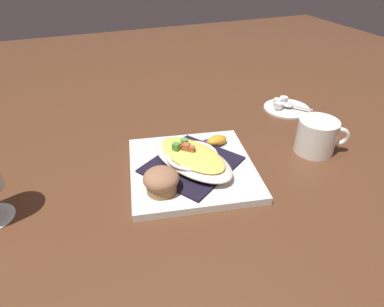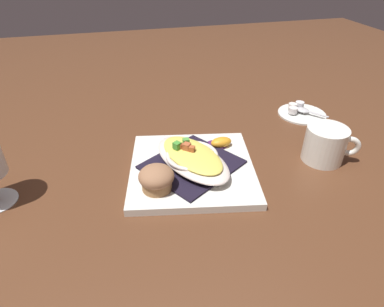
% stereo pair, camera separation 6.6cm
% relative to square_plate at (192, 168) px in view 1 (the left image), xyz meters
% --- Properties ---
extents(ground_plane, '(2.60, 2.60, 0.00)m').
position_rel_square_plate_xyz_m(ground_plane, '(0.00, 0.00, -0.01)').
color(ground_plane, '#57331F').
extents(square_plate, '(0.30, 0.30, 0.02)m').
position_rel_square_plate_xyz_m(square_plate, '(0.00, 0.00, 0.00)').
color(square_plate, white).
rests_on(square_plate, ground_plane).
extents(folded_napkin, '(0.23, 0.23, 0.00)m').
position_rel_square_plate_xyz_m(folded_napkin, '(0.00, 0.00, 0.01)').
color(folded_napkin, black).
rests_on(folded_napkin, square_plate).
extents(gratin_dish, '(0.23, 0.17, 0.04)m').
position_rel_square_plate_xyz_m(gratin_dish, '(0.00, 0.00, 0.03)').
color(gratin_dish, silver).
rests_on(gratin_dish, folded_napkin).
extents(muffin, '(0.07, 0.07, 0.05)m').
position_rel_square_plate_xyz_m(muffin, '(-0.06, 0.08, 0.03)').
color(muffin, '#9D6E43').
rests_on(muffin, square_plate).
extents(orange_garnish, '(0.06, 0.06, 0.02)m').
position_rel_square_plate_xyz_m(orange_garnish, '(0.06, -0.08, 0.02)').
color(orange_garnish, '#52245B').
rests_on(orange_garnish, square_plate).
extents(coffee_mug, '(0.09, 0.11, 0.08)m').
position_rel_square_plate_xyz_m(coffee_mug, '(-0.03, -0.29, 0.03)').
color(coffee_mug, white).
rests_on(coffee_mug, ground_plane).
extents(creamer_saucer, '(0.13, 0.13, 0.01)m').
position_rel_square_plate_xyz_m(creamer_saucer, '(0.18, -0.37, -0.00)').
color(creamer_saucer, white).
rests_on(creamer_saucer, ground_plane).
extents(spoon, '(0.08, 0.07, 0.01)m').
position_rel_square_plate_xyz_m(spoon, '(0.18, -0.37, 0.01)').
color(spoon, silver).
rests_on(spoon, creamer_saucer).
extents(creamer_cup_0, '(0.02, 0.02, 0.02)m').
position_rel_square_plate_xyz_m(creamer_cup_0, '(0.21, -0.37, 0.01)').
color(creamer_cup_0, white).
rests_on(creamer_cup_0, creamer_saucer).
extents(creamer_cup_1, '(0.02, 0.02, 0.02)m').
position_rel_square_plate_xyz_m(creamer_cup_1, '(0.20, -0.35, 0.01)').
color(creamer_cup_1, silver).
rests_on(creamer_cup_1, creamer_saucer).
extents(creamer_cup_2, '(0.02, 0.02, 0.02)m').
position_rel_square_plate_xyz_m(creamer_cup_2, '(0.18, -0.34, 0.01)').
color(creamer_cup_2, silver).
rests_on(creamer_cup_2, creamer_saucer).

